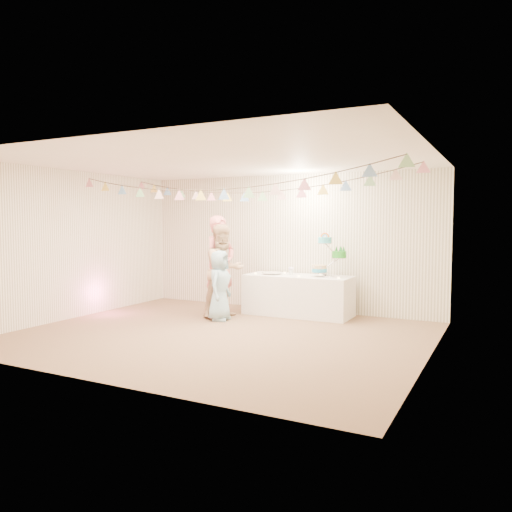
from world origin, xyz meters
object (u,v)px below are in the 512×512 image
at_px(person_adult_b, 224,271).
at_px(person_adult_a, 220,265).
at_px(table, 298,295).
at_px(cake_stand, 328,255).
at_px(person_child, 220,285).

bearing_deg(person_adult_b, person_adult_a, 74.27).
height_order(table, person_adult_a, person_adult_a).
bearing_deg(person_adult_a, table, -50.01).
xyz_separation_m(cake_stand, person_adult_a, (-1.83, -0.68, -0.21)).
distance_m(person_adult_a, person_child, 0.58).
distance_m(person_adult_b, person_child, 0.38).
relative_size(cake_stand, person_adult_a, 0.40).
height_order(person_adult_a, person_child, person_adult_a).
bearing_deg(person_adult_a, person_child, -136.20).
relative_size(table, cake_stand, 2.68).
relative_size(table, person_adult_a, 1.07).
relative_size(cake_stand, person_child, 0.60).
height_order(person_adult_a, person_adult_b, person_adult_a).
distance_m(cake_stand, person_child, 2.00).
xyz_separation_m(person_adult_a, person_child, (0.25, -0.43, -0.30)).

